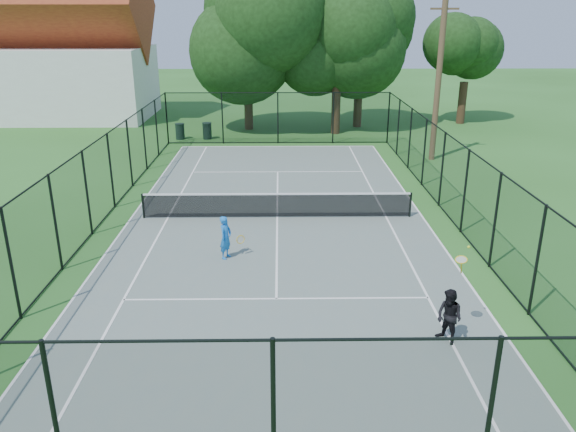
{
  "coord_description": "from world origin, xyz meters",
  "views": [
    {
      "loc": [
        0.12,
        -19.84,
        7.32
      ],
      "look_at": [
        0.36,
        -3.0,
        1.2
      ],
      "focal_mm": 35.0,
      "sensor_mm": 36.0,
      "label": 1
    }
  ],
  "objects_px": {
    "trash_bin_right": "(207,131)",
    "player_black": "(449,316)",
    "tennis_net": "(277,204)",
    "player_blue": "(226,237)",
    "utility_pole": "(439,79)",
    "trash_bin_left": "(180,131)"
  },
  "relations": [
    {
      "from": "tennis_net",
      "to": "trash_bin_left",
      "type": "distance_m",
      "value": 15.43
    },
    {
      "from": "player_blue",
      "to": "player_black",
      "type": "distance_m",
      "value": 7.42
    },
    {
      "from": "trash_bin_right",
      "to": "player_blue",
      "type": "relative_size",
      "value": 0.73
    },
    {
      "from": "trash_bin_right",
      "to": "player_black",
      "type": "bearing_deg",
      "value": -69.91
    },
    {
      "from": "tennis_net",
      "to": "player_black",
      "type": "distance_m",
      "value": 9.44
    },
    {
      "from": "tennis_net",
      "to": "player_blue",
      "type": "bearing_deg",
      "value": -113.36
    },
    {
      "from": "utility_pole",
      "to": "trash_bin_right",
      "type": "bearing_deg",
      "value": 157.13
    },
    {
      "from": "trash_bin_right",
      "to": "utility_pole",
      "type": "relative_size",
      "value": 0.12
    },
    {
      "from": "player_black",
      "to": "utility_pole",
      "type": "bearing_deg",
      "value": 76.73
    },
    {
      "from": "tennis_net",
      "to": "trash_bin_left",
      "type": "relative_size",
      "value": 10.41
    },
    {
      "from": "player_black",
      "to": "player_blue",
      "type": "bearing_deg",
      "value": 138.83
    },
    {
      "from": "player_blue",
      "to": "player_black",
      "type": "bearing_deg",
      "value": -41.17
    },
    {
      "from": "trash_bin_left",
      "to": "player_black",
      "type": "distance_m",
      "value": 24.87
    },
    {
      "from": "trash_bin_left",
      "to": "utility_pole",
      "type": "xyz_separation_m",
      "value": [
        14.14,
        -5.22,
        3.69
      ]
    },
    {
      "from": "tennis_net",
      "to": "trash_bin_left",
      "type": "xyz_separation_m",
      "value": [
        -6.0,
        14.22,
        -0.09
      ]
    },
    {
      "from": "tennis_net",
      "to": "trash_bin_left",
      "type": "bearing_deg",
      "value": 112.87
    },
    {
      "from": "player_blue",
      "to": "player_black",
      "type": "height_order",
      "value": "player_black"
    },
    {
      "from": "player_black",
      "to": "trash_bin_left",
      "type": "bearing_deg",
      "value": 113.71
    },
    {
      "from": "trash_bin_right",
      "to": "player_black",
      "type": "distance_m",
      "value": 24.29
    },
    {
      "from": "trash_bin_left",
      "to": "player_blue",
      "type": "height_order",
      "value": "player_blue"
    },
    {
      "from": "tennis_net",
      "to": "player_black",
      "type": "bearing_deg",
      "value": -64.92
    },
    {
      "from": "utility_pole",
      "to": "trash_bin_left",
      "type": "bearing_deg",
      "value": 159.75
    }
  ]
}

